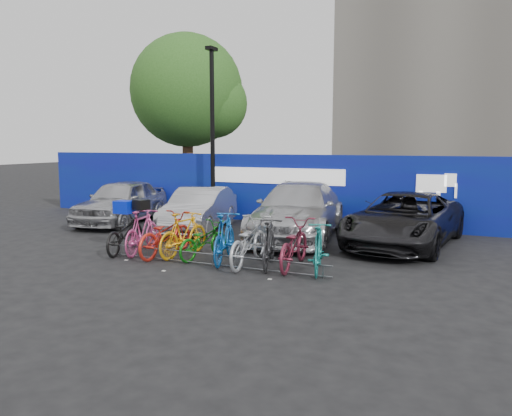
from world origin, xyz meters
The scene contains 21 objects.
ground centered at (0.00, 0.00, 0.00)m, with size 100.00×100.00×0.00m, color black.
hoarding centered at (0.01, 6.00, 1.20)m, with size 22.00×0.18×2.40m.
tree centered at (-6.77, 10.06, 5.07)m, with size 5.40×5.20×7.80m.
lamppost centered at (-3.20, 5.40, 3.27)m, with size 0.25×0.50×6.11m.
bike_rack centered at (0.00, -0.60, 0.16)m, with size 5.60×0.03×0.30m.
car_0 centered at (-5.89, 3.63, 0.77)m, with size 1.81×4.50×1.53m, color #A6A7AB.
car_1 centered at (-2.60, 3.34, 0.69)m, with size 1.46×4.18×1.38m, color #A3A4A8.
car_2 centered at (0.65, 3.56, 0.81)m, with size 2.26×5.55×1.61m, color #B4B5B9.
car_3 centered at (3.71, 3.53, 0.72)m, with size 2.40×5.21×1.45m, color black.
bike_0 centered at (-2.78, -0.18, 0.51)m, with size 0.68×1.94×1.02m, color black.
bike_1 centered at (-2.30, -0.11, 0.56)m, with size 0.53×1.88×1.13m, color #CE4489.
bike_2 centered at (-1.59, -0.12, 0.54)m, with size 0.71×2.05×1.08m, color red.
bike_3 centered at (-1.15, 0.02, 0.56)m, with size 0.52×1.85×1.11m, color #FFAB12.
bike_4 centered at (-0.59, 0.01, 0.45)m, with size 0.60×1.71×0.90m, color #0F6910.
bike_5 centered at (0.07, -0.15, 0.59)m, with size 0.56×1.97×1.19m, color #1054AB.
bike_6 centered at (0.69, -0.18, 0.54)m, with size 0.72×2.07×1.09m, color #AEB1B7.
bike_7 centered at (1.20, -0.14, 0.55)m, with size 0.51×1.82×1.09m, color #252527.
bike_8 centered at (1.73, 0.01, 0.54)m, with size 0.72×2.07×1.09m, color maroon.
bike_9 centered at (2.36, -0.16, 0.53)m, with size 0.50×1.78×1.07m, color #197D77.
cargo_crate centered at (-2.78, -0.18, 1.18)m, with size 0.45×0.34×0.32m, color #051CCC.
cargo_topcase centered at (-2.30, -0.11, 1.25)m, with size 0.34×0.31×0.25m, color black.
Camera 1 is at (5.31, -10.43, 2.81)m, focal length 35.00 mm.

